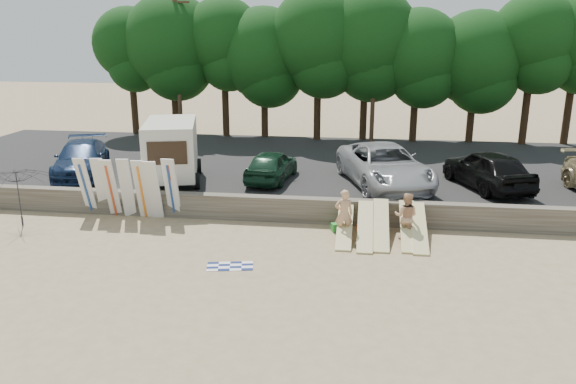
{
  "coord_description": "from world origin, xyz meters",
  "views": [
    {
      "loc": [
        1.58,
        -18.17,
        7.4
      ],
      "look_at": [
        -1.34,
        3.0,
        1.21
      ],
      "focal_mm": 35.0,
      "sensor_mm": 36.0,
      "label": 1
    }
  ],
  "objects_px": {
    "beachgoer_a": "(344,214)",
    "cooler": "(337,227)",
    "car_2": "(385,166)",
    "car_3": "(488,169)",
    "car_0": "(81,159)",
    "car_1": "(272,165)",
    "beach_umbrella": "(21,197)",
    "beachgoer_b": "(406,216)",
    "box_trailer": "(171,148)"
  },
  "relations": [
    {
      "from": "cooler",
      "to": "beach_umbrella",
      "type": "height_order",
      "value": "beach_umbrella"
    },
    {
      "from": "car_1",
      "to": "car_3",
      "type": "bearing_deg",
      "value": -173.7
    },
    {
      "from": "beachgoer_a",
      "to": "cooler",
      "type": "bearing_deg",
      "value": -73.32
    },
    {
      "from": "cooler",
      "to": "beachgoer_b",
      "type": "bearing_deg",
      "value": -35.42
    },
    {
      "from": "car_3",
      "to": "beachgoer_a",
      "type": "distance_m",
      "value": 7.93
    },
    {
      "from": "beachgoer_b",
      "to": "car_2",
      "type": "bearing_deg",
      "value": -68.73
    },
    {
      "from": "car_0",
      "to": "car_3",
      "type": "relative_size",
      "value": 1.07
    },
    {
      "from": "car_2",
      "to": "cooler",
      "type": "bearing_deg",
      "value": -130.75
    },
    {
      "from": "car_2",
      "to": "beachgoer_a",
      "type": "relative_size",
      "value": 3.53
    },
    {
      "from": "box_trailer",
      "to": "beach_umbrella",
      "type": "bearing_deg",
      "value": -148.8
    },
    {
      "from": "car_2",
      "to": "car_3",
      "type": "bearing_deg",
      "value": -15.81
    },
    {
      "from": "car_0",
      "to": "car_2",
      "type": "xyz_separation_m",
      "value": [
        14.31,
        0.01,
        0.12
      ]
    },
    {
      "from": "car_3",
      "to": "car_2",
      "type": "bearing_deg",
      "value": -18.76
    },
    {
      "from": "car_1",
      "to": "beach_umbrella",
      "type": "bearing_deg",
      "value": 37.8
    },
    {
      "from": "beach_umbrella",
      "to": "cooler",
      "type": "bearing_deg",
      "value": 4.52
    },
    {
      "from": "beachgoer_b",
      "to": "beach_umbrella",
      "type": "distance_m",
      "value": 14.77
    },
    {
      "from": "car_2",
      "to": "beachgoer_a",
      "type": "xyz_separation_m",
      "value": [
        -1.58,
        -4.97,
        -0.68
      ]
    },
    {
      "from": "car_0",
      "to": "beachgoer_b",
      "type": "distance_m",
      "value": 15.76
    },
    {
      "from": "car_0",
      "to": "car_3",
      "type": "bearing_deg",
      "value": -18.64
    },
    {
      "from": "car_1",
      "to": "beach_umbrella",
      "type": "height_order",
      "value": "beach_umbrella"
    },
    {
      "from": "car_1",
      "to": "car_2",
      "type": "relative_size",
      "value": 0.65
    },
    {
      "from": "beachgoer_b",
      "to": "car_0",
      "type": "bearing_deg",
      "value": -4.49
    },
    {
      "from": "car_3",
      "to": "cooler",
      "type": "height_order",
      "value": "car_3"
    },
    {
      "from": "car_2",
      "to": "cooler",
      "type": "xyz_separation_m",
      "value": [
        -1.86,
        -4.36,
        -1.44
      ]
    },
    {
      "from": "car_1",
      "to": "cooler",
      "type": "relative_size",
      "value": 11.08
    },
    {
      "from": "beachgoer_b",
      "to": "beach_umbrella",
      "type": "xyz_separation_m",
      "value": [
        -14.76,
        -0.48,
        0.27
      ]
    },
    {
      "from": "car_0",
      "to": "beachgoer_a",
      "type": "bearing_deg",
      "value": -40.39
    },
    {
      "from": "car_0",
      "to": "cooler",
      "type": "xyz_separation_m",
      "value": [
        12.45,
        -4.35,
        -1.33
      ]
    },
    {
      "from": "beachgoer_b",
      "to": "cooler",
      "type": "bearing_deg",
      "value": 2.59
    },
    {
      "from": "cooler",
      "to": "car_2",
      "type": "bearing_deg",
      "value": 42.28
    },
    {
      "from": "car_0",
      "to": "beachgoer_a",
      "type": "xyz_separation_m",
      "value": [
        12.74,
        -4.96,
        -0.56
      ]
    },
    {
      "from": "car_1",
      "to": "beachgoer_a",
      "type": "bearing_deg",
      "value": 131.0
    },
    {
      "from": "box_trailer",
      "to": "cooler",
      "type": "relative_size",
      "value": 12.52
    },
    {
      "from": "box_trailer",
      "to": "car_1",
      "type": "bearing_deg",
      "value": -5.21
    },
    {
      "from": "car_3",
      "to": "box_trailer",
      "type": "bearing_deg",
      "value": -17.47
    },
    {
      "from": "car_2",
      "to": "beachgoer_a",
      "type": "bearing_deg",
      "value": -125.24
    },
    {
      "from": "car_1",
      "to": "beachgoer_b",
      "type": "distance_m",
      "value": 7.67
    },
    {
      "from": "car_1",
      "to": "beachgoer_b",
      "type": "height_order",
      "value": "car_1"
    },
    {
      "from": "car_0",
      "to": "car_3",
      "type": "height_order",
      "value": "car_3"
    },
    {
      "from": "car_2",
      "to": "beachgoer_b",
      "type": "distance_m",
      "value": 4.95
    },
    {
      "from": "car_2",
      "to": "beach_umbrella",
      "type": "relative_size",
      "value": 2.54
    },
    {
      "from": "car_2",
      "to": "car_3",
      "type": "distance_m",
      "value": 4.45
    },
    {
      "from": "car_2",
      "to": "beach_umbrella",
      "type": "distance_m",
      "value": 15.07
    },
    {
      "from": "car_3",
      "to": "beachgoer_b",
      "type": "relative_size",
      "value": 2.87
    },
    {
      "from": "car_0",
      "to": "beachgoer_b",
      "type": "xyz_separation_m",
      "value": [
        14.98,
        -4.83,
        -0.6
      ]
    },
    {
      "from": "car_0",
      "to": "car_1",
      "type": "xyz_separation_m",
      "value": [
        9.2,
        0.16,
        -0.07
      ]
    },
    {
      "from": "car_1",
      "to": "car_2",
      "type": "xyz_separation_m",
      "value": [
        5.12,
        -0.15,
        0.19
      ]
    },
    {
      "from": "box_trailer",
      "to": "beachgoer_a",
      "type": "relative_size",
      "value": 2.58
    },
    {
      "from": "beachgoer_a",
      "to": "cooler",
      "type": "relative_size",
      "value": 4.85
    },
    {
      "from": "car_2",
      "to": "beachgoer_a",
      "type": "height_order",
      "value": "car_2"
    }
  ]
}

